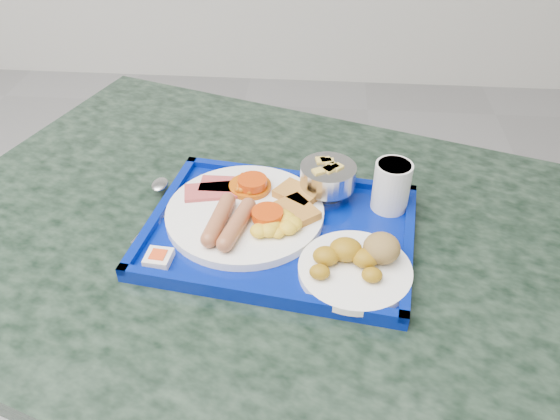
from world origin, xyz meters
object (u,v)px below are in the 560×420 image
at_px(bread_plate, 358,262).
at_px(fruit_bowl, 328,177).
at_px(tray, 280,232).
at_px(main_plate, 250,212).
at_px(juice_cup, 392,185).
at_px(table, 286,318).

xyz_separation_m(bread_plate, fruit_bowl, (-0.05, 0.18, 0.03)).
bearing_deg(tray, main_plate, 155.25).
height_order(tray, fruit_bowl, fruit_bowl).
xyz_separation_m(tray, juice_cup, (0.18, 0.08, 0.05)).
distance_m(bread_plate, juice_cup, 0.18).
xyz_separation_m(bread_plate, juice_cup, (0.06, 0.16, 0.03)).
distance_m(tray, bread_plate, 0.15).
height_order(table, main_plate, main_plate).
relative_size(fruit_bowl, juice_cup, 1.11).
height_order(table, juice_cup, juice_cup).
relative_size(tray, juice_cup, 5.39).
distance_m(tray, main_plate, 0.06).
bearing_deg(juice_cup, fruit_bowl, 169.66).
xyz_separation_m(tray, fruit_bowl, (0.08, 0.09, 0.05)).
bearing_deg(fruit_bowl, main_plate, -150.94).
relative_size(table, tray, 3.08).
xyz_separation_m(main_plate, fruit_bowl, (0.13, 0.07, 0.03)).
distance_m(main_plate, bread_plate, 0.21).
bearing_deg(table, bread_plate, -35.91).
bearing_deg(juice_cup, tray, -157.64).
bearing_deg(bread_plate, table, 144.09).
bearing_deg(table, fruit_bowl, 57.22).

